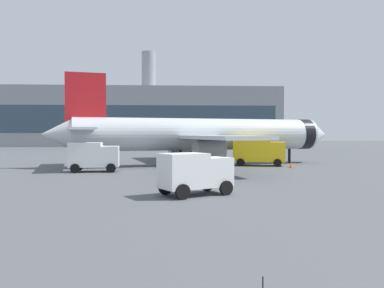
% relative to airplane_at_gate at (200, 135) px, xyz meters
% --- Properties ---
extents(airplane_at_gate, '(35.39, 32.21, 10.50)m').
position_rel_airplane_at_gate_xyz_m(airplane_at_gate, '(0.00, 0.00, 0.00)').
color(airplane_at_gate, silver).
rests_on(airplane_at_gate, ground).
extents(service_truck, '(4.95, 2.84, 2.90)m').
position_rel_airplane_at_gate_xyz_m(service_truck, '(-11.16, -7.91, -2.05)').
color(service_truck, white).
rests_on(service_truck, ground).
extents(fuel_truck, '(6.41, 3.89, 3.20)m').
position_rel_airplane_at_gate_xyz_m(fuel_truck, '(6.83, -1.35, -1.88)').
color(fuel_truck, yellow).
rests_on(fuel_truck, ground).
extents(cargo_van, '(4.82, 3.93, 2.60)m').
position_rel_airplane_at_gate_xyz_m(cargo_van, '(-2.09, -23.24, -2.21)').
color(cargo_van, white).
rests_on(cargo_van, ground).
extents(safety_cone_near, '(0.44, 0.44, 0.62)m').
position_rel_airplane_at_gate_xyz_m(safety_cone_near, '(9.78, -4.51, -3.35)').
color(safety_cone_near, '#F2590C').
rests_on(safety_cone_near, ground).
extents(safety_cone_mid, '(0.44, 0.44, 0.79)m').
position_rel_airplane_at_gate_xyz_m(safety_cone_mid, '(0.02, -16.38, -3.27)').
color(safety_cone_mid, '#F2590C').
rests_on(safety_cone_mid, ground).
extents(terminal_building, '(103.62, 22.98, 29.80)m').
position_rel_airplane_at_gate_xyz_m(terminal_building, '(-21.59, 79.15, 5.33)').
color(terminal_building, gray).
rests_on(terminal_building, ground).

